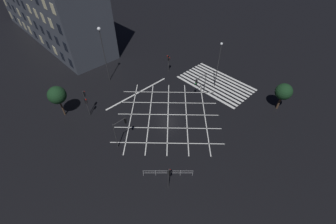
% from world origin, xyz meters
% --- Properties ---
extents(ground_plane, '(200.00, 200.00, 0.00)m').
position_xyz_m(ground_plane, '(0.00, 0.00, 0.00)').
color(ground_plane, black).
extents(road_markings, '(20.10, 26.55, 0.01)m').
position_xyz_m(road_markings, '(0.37, -8.75, 0.00)').
color(road_markings, silver).
rests_on(road_markings, ground_plane).
extents(traffic_light_se_main, '(0.39, 0.36, 3.29)m').
position_xyz_m(traffic_light_se_main, '(9.32, -9.27, 2.36)').
color(traffic_light_se_main, '#2D2D30').
rests_on(traffic_light_se_main, ground_plane).
extents(traffic_light_nw_cross, '(0.36, 0.39, 3.75)m').
position_xyz_m(traffic_light_nw_cross, '(-9.24, 8.78, 2.68)').
color(traffic_light_nw_cross, '#2D2D30').
rests_on(traffic_light_nw_cross, ground_plane).
extents(traffic_light_ne_cross, '(0.36, 0.39, 4.51)m').
position_xyz_m(traffic_light_ne_cross, '(9.07, 8.95, 3.21)').
color(traffic_light_ne_cross, '#2D2D30').
rests_on(traffic_light_ne_cross, ground_plane).
extents(traffic_light_median_south, '(0.36, 2.79, 4.08)m').
position_xyz_m(traffic_light_median_south, '(-0.23, -7.39, 3.02)').
color(traffic_light_median_south, '#2D2D30').
rests_on(traffic_light_median_south, ground_plane).
extents(traffic_light_se_cross, '(0.36, 0.39, 3.75)m').
position_xyz_m(traffic_light_se_cross, '(9.30, -8.95, 2.68)').
color(traffic_light_se_cross, '#2D2D30').
rests_on(traffic_light_se_cross, ground_plane).
extents(traffic_light_ne_main, '(0.39, 0.36, 3.62)m').
position_xyz_m(traffic_light_ne_main, '(8.55, 9.16, 2.59)').
color(traffic_light_ne_main, '#2D2D30').
rests_on(traffic_light_ne_main, ground_plane).
extents(traffic_light_median_north, '(0.36, 2.15, 4.53)m').
position_xyz_m(traffic_light_median_north, '(0.09, 8.63, 3.30)').
color(traffic_light_median_north, '#2D2D30').
rests_on(traffic_light_median_north, ground_plane).
extents(street_lamp_east, '(0.42, 0.42, 8.66)m').
position_xyz_m(street_lamp_east, '(-0.41, -11.73, 5.52)').
color(street_lamp_east, '#2D2D30').
rests_on(street_lamp_east, ground_plane).
extents(street_lamp_west, '(0.59, 0.59, 10.40)m').
position_xyz_m(street_lamp_west, '(14.94, 1.37, 7.62)').
color(street_lamp_west, '#2D2D30').
rests_on(street_lamp_west, ground_plane).
extents(street_tree_near, '(2.62, 2.62, 4.78)m').
position_xyz_m(street_tree_near, '(-11.49, -14.20, 3.43)').
color(street_tree_near, '#473323').
rests_on(street_tree_near, ground_plane).
extents(street_tree_far, '(2.74, 2.74, 5.39)m').
position_xyz_m(street_tree_far, '(11.58, 12.02, 4.00)').
color(street_tree_far, '#473323').
rests_on(street_tree_far, ground_plane).
extents(pedestrian_railing, '(4.30, 4.46, 1.05)m').
position_xyz_m(pedestrian_railing, '(-8.04, 7.75, 0.67)').
color(pedestrian_railing, '#B7B7BC').
rests_on(pedestrian_railing, ground_plane).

